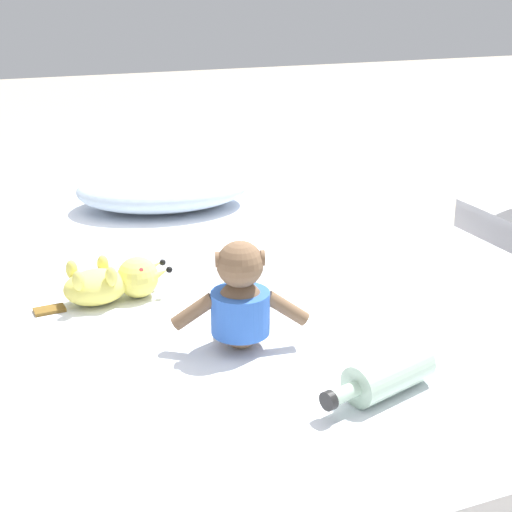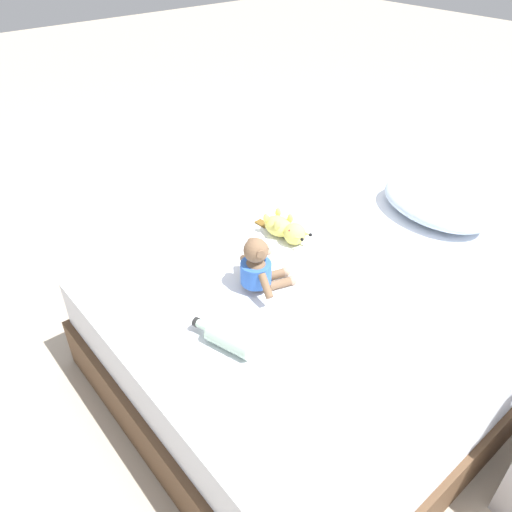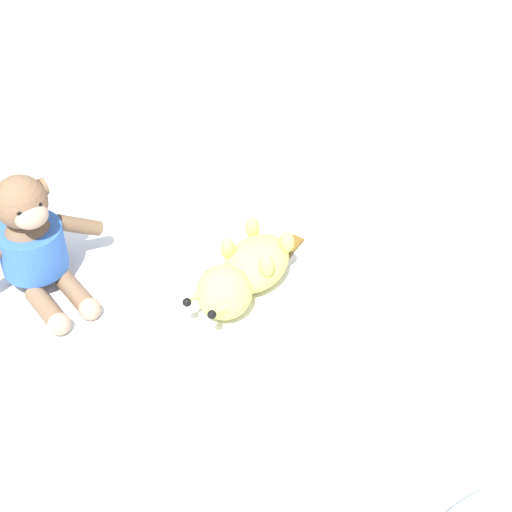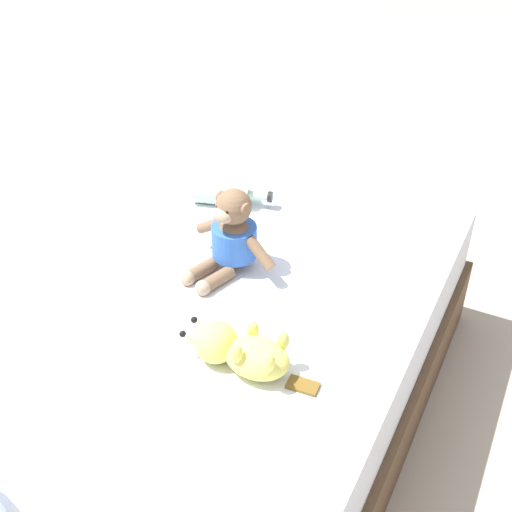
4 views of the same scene
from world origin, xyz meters
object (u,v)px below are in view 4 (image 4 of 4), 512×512
plush_yellow_creature (239,350)px  glass_bottle (224,193)px  bed (110,389)px  plush_monkey (231,237)px

plush_yellow_creature → glass_bottle: plush_yellow_creature is taller
bed → plush_yellow_creature: (-0.38, -0.03, 0.28)m
bed → plush_monkey: (-0.18, -0.35, 0.33)m
bed → glass_bottle: bearing=-89.9°
plush_monkey → plush_yellow_creature: (-0.20, 0.33, -0.05)m
plush_monkey → glass_bottle: size_ratio=1.12×
plush_yellow_creature → glass_bottle: size_ratio=1.30×
bed → glass_bottle: 0.69m
plush_yellow_creature → bed: bearing=4.5°
glass_bottle → plush_monkey: bearing=122.5°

